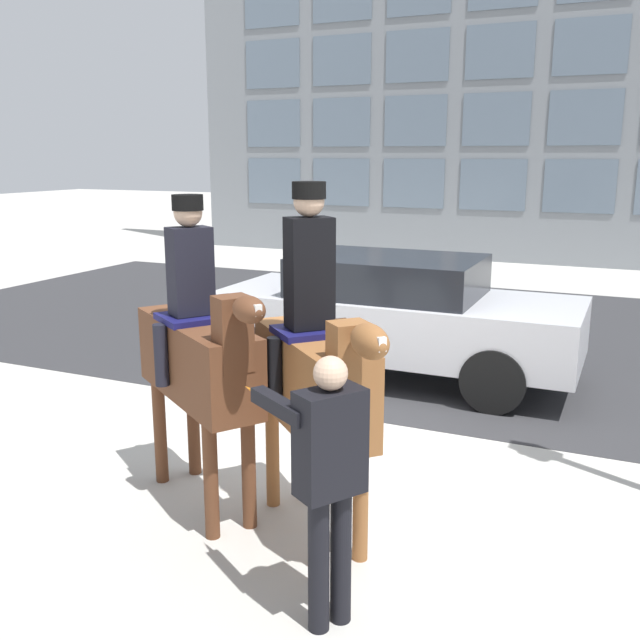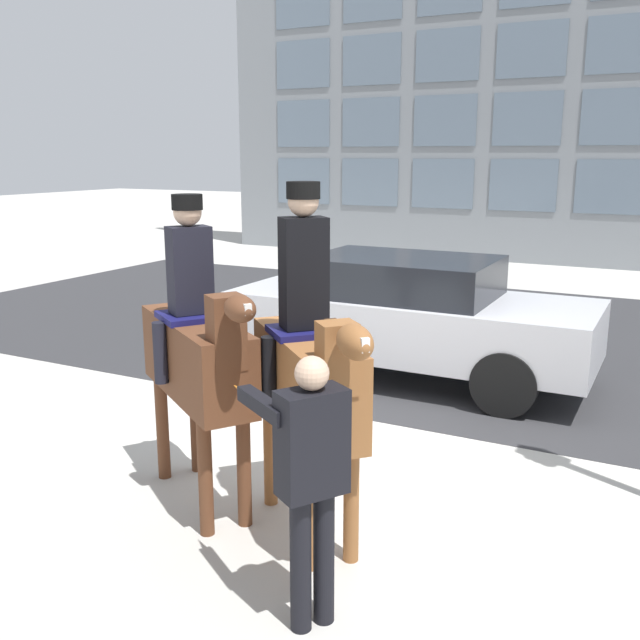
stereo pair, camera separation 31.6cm
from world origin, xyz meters
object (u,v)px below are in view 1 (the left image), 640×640
Objects in this scene: pedestrian_bystander at (328,472)px; street_car_near_lane at (395,314)px; mounted_horse_companion at (315,370)px; mounted_horse_lead at (199,353)px.

pedestrian_bystander is 0.38× the size of street_car_near_lane.
street_car_near_lane is (-0.70, 4.00, -0.46)m from mounted_horse_companion.
street_car_near_lane is at bearing -43.38° from pedestrian_bystander.
pedestrian_bystander is at bearing -18.17° from mounted_horse_companion.
mounted_horse_companion reaches higher than pedestrian_bystander.
mounted_horse_companion is 1.54× the size of pedestrian_bystander.
mounted_horse_companion reaches higher than mounted_horse_lead.
pedestrian_bystander reaches higher than street_car_near_lane.
pedestrian_bystander is (1.54, -1.00, -0.29)m from mounted_horse_lead.
pedestrian_bystander is at bearing -76.13° from street_car_near_lane.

